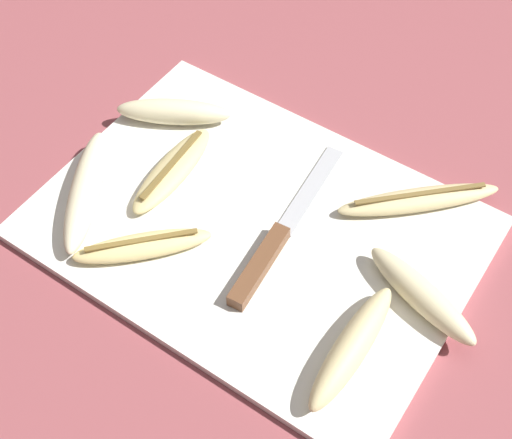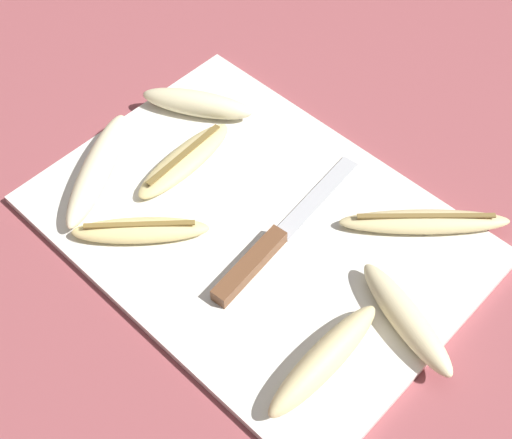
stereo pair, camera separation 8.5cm
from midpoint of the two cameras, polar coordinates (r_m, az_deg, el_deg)
ground_plane at (r=0.86m, az=2.80°, el=-1.06°), size 4.00×4.00×0.00m
cutting_board at (r=0.86m, az=2.81°, el=-0.83°), size 0.51×0.37×0.01m
knife at (r=0.82m, az=3.56°, el=-2.77°), size 0.05×0.27×0.02m
banana_pale_long at (r=0.96m, az=-2.22°, el=9.11°), size 0.15×0.11×0.03m
banana_golden_short at (r=0.84m, az=-6.41°, el=-1.06°), size 0.14×0.14×0.02m
banana_bright_far at (r=0.90m, az=-9.98°, el=3.86°), size 0.13×0.18×0.03m
banana_mellow_near at (r=0.88m, az=16.04°, el=-0.35°), size 0.17×0.17×0.02m
banana_ripe_center at (r=0.75m, az=8.75°, el=-11.24°), size 0.04×0.17×0.04m
banana_cream_curved at (r=0.79m, az=14.97°, el=-7.85°), size 0.16×0.08×0.03m
banana_spotted_left at (r=0.90m, az=-3.07°, el=4.61°), size 0.05×0.16×0.02m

